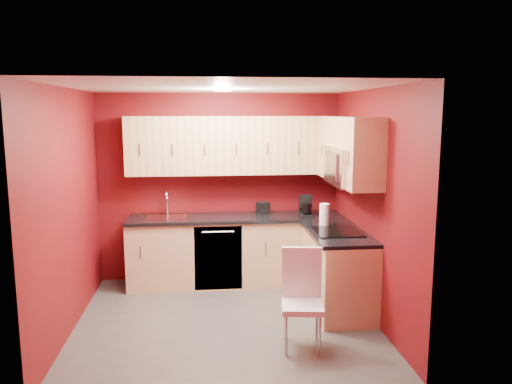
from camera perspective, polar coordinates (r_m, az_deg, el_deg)
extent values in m
plane|color=#464441|center=(5.64, -3.47, -14.42)|extent=(3.20, 3.20, 0.00)
plane|color=white|center=(5.18, -3.74, 11.86)|extent=(3.20, 3.20, 0.00)
plane|color=#610F09|center=(6.74, -4.15, 0.56)|extent=(3.20, 0.00, 3.20)
plane|color=#610F09|center=(3.81, -2.62, -6.13)|extent=(3.20, 0.00, 3.20)
plane|color=#610F09|center=(5.44, -20.69, -2.07)|extent=(0.00, 3.00, 3.00)
plane|color=#610F09|center=(5.57, 13.10, -1.48)|extent=(0.00, 3.00, 3.00)
cube|color=tan|center=(6.63, -2.24, -6.78)|extent=(2.80, 0.60, 0.87)
cube|color=tan|center=(5.91, 9.23, -8.90)|extent=(0.60, 1.30, 0.87)
cube|color=black|center=(6.51, -2.25, -2.96)|extent=(2.80, 0.63, 0.04)
cube|color=black|center=(5.77, 9.24, -4.65)|extent=(0.63, 1.27, 0.04)
cube|color=tan|center=(6.52, -2.39, 5.36)|extent=(2.80, 0.35, 0.75)
cube|color=tan|center=(6.26, 9.19, 5.10)|extent=(0.35, 0.57, 0.75)
cube|color=tan|center=(5.16, 12.54, 4.17)|extent=(0.35, 0.22, 0.75)
cube|color=tan|center=(5.61, 11.02, 6.75)|extent=(0.35, 0.76, 0.33)
cube|color=silver|center=(5.63, 10.66, 2.94)|extent=(0.40, 0.76, 0.42)
cube|color=black|center=(5.58, 8.79, 2.94)|extent=(0.02, 0.62, 0.33)
cylinder|color=silver|center=(5.36, 9.20, 2.67)|extent=(0.02, 0.02, 0.29)
cube|color=black|center=(5.73, 9.29, -4.49)|extent=(0.50, 0.55, 0.01)
cube|color=silver|center=(6.50, -10.20, -2.97)|extent=(0.52, 0.42, 0.02)
cylinder|color=silver|center=(6.67, -10.11, -1.48)|extent=(0.02, 0.02, 0.26)
torus|color=silver|center=(6.58, -10.18, -0.48)|extent=(0.02, 0.16, 0.16)
cylinder|color=silver|center=(6.52, -10.21, -1.10)|extent=(0.02, 0.02, 0.12)
cube|color=black|center=(6.34, -4.34, -7.54)|extent=(0.60, 0.02, 0.82)
cylinder|color=white|center=(5.48, -3.87, 11.55)|extent=(0.20, 0.20, 0.01)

